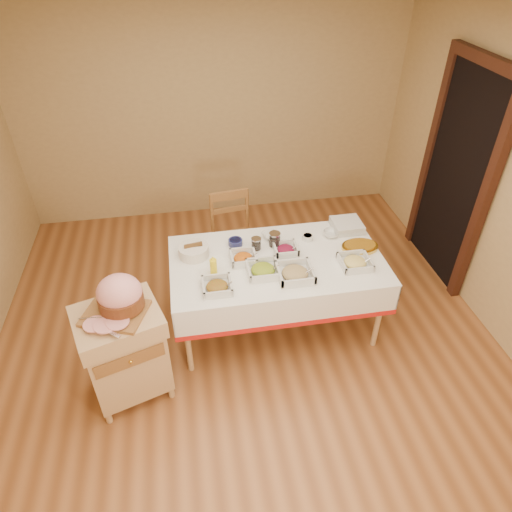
{
  "coord_description": "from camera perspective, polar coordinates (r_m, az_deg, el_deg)",
  "views": [
    {
      "loc": [
        -0.41,
        -2.72,
        3.13
      ],
      "look_at": [
        0.1,
        0.2,
        0.9
      ],
      "focal_mm": 32.0,
      "sensor_mm": 36.0,
      "label": 1
    }
  ],
  "objects": [
    {
      "name": "preserve_jar_right",
      "position": [
        4.03,
        2.34,
        2.02
      ],
      "size": [
        0.1,
        0.1,
        0.13
      ],
      "color": "silver",
      "rests_on": "dining_table"
    },
    {
      "name": "preserve_jar_left",
      "position": [
        3.99,
        0.03,
        1.49
      ],
      "size": [
        0.09,
        0.09,
        0.11
      ],
      "color": "silver",
      "rests_on": "dining_table"
    },
    {
      "name": "dining_chair",
      "position": [
        4.64,
        -2.76,
        2.3
      ],
      "size": [
        0.48,
        0.46,
        0.95
      ],
      "color": "brown",
      "rests_on": "ground"
    },
    {
      "name": "room_shell",
      "position": [
        3.3,
        -1.11,
        3.35
      ],
      "size": [
        5.0,
        5.0,
        5.0
      ],
      "color": "#94582E",
      "rests_on": "ground"
    },
    {
      "name": "bowl_white_imported",
      "position": [
        4.16,
        1.79,
        2.61
      ],
      "size": [
        0.19,
        0.19,
        0.04
      ],
      "primitive_type": "imported",
      "rotation": [
        0.0,
        0.0,
        0.28
      ],
      "color": "silver",
      "rests_on": "dining_table"
    },
    {
      "name": "bowl_small_imported",
      "position": [
        4.23,
        9.39,
        2.78
      ],
      "size": [
        0.18,
        0.18,
        0.05
      ],
      "primitive_type": "imported",
      "rotation": [
        0.0,
        0.0,
        0.25
      ],
      "color": "silver",
      "rests_on": "dining_table"
    },
    {
      "name": "small_bowl_left",
      "position": [
        4.02,
        -8.03,
        1.13
      ],
      "size": [
        0.13,
        0.13,
        0.06
      ],
      "color": "silver",
      "rests_on": "dining_table"
    },
    {
      "name": "bread_basket",
      "position": [
        3.95,
        -7.79,
        0.65
      ],
      "size": [
        0.26,
        0.26,
        0.11
      ],
      "color": "silver",
      "rests_on": "dining_table"
    },
    {
      "name": "butcher_cart",
      "position": [
        3.66,
        -16.12,
        -11.17
      ],
      "size": [
        0.73,
        0.66,
        0.85
      ],
      "color": "tan",
      "rests_on": "ground"
    },
    {
      "name": "serving_dish_b",
      "position": [
        3.73,
        0.88,
        -1.71
      ],
      "size": [
        0.26,
        0.26,
        0.11
      ],
      "color": "silver",
      "rests_on": "dining_table"
    },
    {
      "name": "small_bowl_right",
      "position": [
        4.14,
        6.47,
        2.35
      ],
      "size": [
        0.1,
        0.1,
        0.05
      ],
      "color": "silver",
      "rests_on": "dining_table"
    },
    {
      "name": "mustard_bottle",
      "position": [
        3.71,
        -5.35,
        -1.27
      ],
      "size": [
        0.06,
        0.06,
        0.18
      ],
      "color": "yellow",
      "rests_on": "dining_table"
    },
    {
      "name": "serving_dish_a",
      "position": [
        3.59,
        -4.89,
        -3.78
      ],
      "size": [
        0.23,
        0.23,
        0.1
      ],
      "color": "silver",
      "rests_on": "dining_table"
    },
    {
      "name": "doorway",
      "position": [
        4.9,
        23.83,
        9.48
      ],
      "size": [
        0.09,
        1.1,
        2.2
      ],
      "color": "black",
      "rests_on": "ground"
    },
    {
      "name": "serving_dish_c",
      "position": [
        3.71,
        4.9,
        -2.13
      ],
      "size": [
        0.29,
        0.29,
        0.12
      ],
      "color": "silver",
      "rests_on": "dining_table"
    },
    {
      "name": "plate_stack",
      "position": [
        4.34,
        11.28,
        3.78
      ],
      "size": [
        0.27,
        0.27,
        0.08
      ],
      "color": "silver",
      "rests_on": "dining_table"
    },
    {
      "name": "serving_dish_f",
      "position": [
        3.97,
        3.73,
        0.86
      ],
      "size": [
        0.21,
        0.2,
        0.1
      ],
      "color": "silver",
      "rests_on": "dining_table"
    },
    {
      "name": "serving_dish_d",
      "position": [
        3.9,
        12.28,
        -0.75
      ],
      "size": [
        0.25,
        0.25,
        0.09
      ],
      "color": "silver",
      "rests_on": "dining_table"
    },
    {
      "name": "dining_table",
      "position": [
        4.0,
        2.58,
        -2.26
      ],
      "size": [
        1.82,
        1.02,
        0.76
      ],
      "color": "tan",
      "rests_on": "ground"
    },
    {
      "name": "ham_on_board",
      "position": [
        3.34,
        -16.73,
        -4.95
      ],
      "size": [
        0.45,
        0.43,
        0.3
      ],
      "color": "brown",
      "rests_on": "butcher_cart"
    },
    {
      "name": "brass_platter",
      "position": [
        4.12,
        12.85,
        1.19
      ],
      "size": [
        0.33,
        0.24,
        0.04
      ],
      "color": "gold",
      "rests_on": "dining_table"
    },
    {
      "name": "serving_dish_e",
      "position": [
        3.86,
        -1.59,
        -0.22
      ],
      "size": [
        0.23,
        0.22,
        0.1
      ],
      "color": "silver",
      "rests_on": "dining_table"
    },
    {
      "name": "small_bowl_mid",
      "position": [
        4.06,
        -2.59,
        1.76
      ],
      "size": [
        0.13,
        0.13,
        0.05
      ],
      "color": "navy",
      "rests_on": "dining_table"
    }
  ]
}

